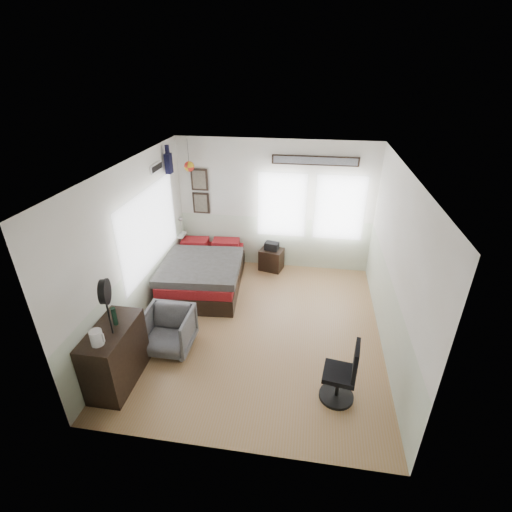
% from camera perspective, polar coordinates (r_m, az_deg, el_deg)
% --- Properties ---
extents(ground_plane, '(4.00, 4.50, 0.01)m').
position_cam_1_polar(ground_plane, '(6.36, 0.34, -11.00)').
color(ground_plane, '#A97846').
extents(room_shell, '(4.02, 4.52, 2.71)m').
position_cam_1_polar(room_shell, '(5.68, -0.11, 3.13)').
color(room_shell, beige).
rests_on(room_shell, ground_plane).
extents(wall_decor, '(3.55, 1.32, 1.44)m').
position_cam_1_polar(wall_decor, '(7.35, -6.02, 12.78)').
color(wall_decor, black).
rests_on(wall_decor, room_shell).
extents(bed, '(1.58, 2.12, 0.64)m').
position_cam_1_polar(bed, '(7.33, -8.07, -2.53)').
color(bed, black).
rests_on(bed, ground_plane).
extents(dresser, '(0.48, 1.00, 0.90)m').
position_cam_1_polar(dresser, '(5.53, -20.79, -14.10)').
color(dresser, black).
rests_on(dresser, ground_plane).
extents(armchair, '(0.71, 0.73, 0.66)m').
position_cam_1_polar(armchair, '(5.93, -13.33, -11.08)').
color(armchair, slate).
rests_on(armchair, ground_plane).
extents(nightstand, '(0.54, 0.47, 0.46)m').
position_cam_1_polar(nightstand, '(7.92, 2.39, -0.51)').
color(nightstand, black).
rests_on(nightstand, ground_plane).
extents(task_chair, '(0.46, 0.46, 0.92)m').
position_cam_1_polar(task_chair, '(5.14, 13.22, -17.72)').
color(task_chair, black).
rests_on(task_chair, ground_plane).
extents(kettle, '(0.18, 0.15, 0.20)m').
position_cam_1_polar(kettle, '(5.00, -23.32, -11.47)').
color(kettle, silver).
rests_on(kettle, dresser).
extents(bottle, '(0.06, 0.06, 0.26)m').
position_cam_1_polar(bottle, '(5.23, -20.96, -8.65)').
color(bottle, black).
rests_on(bottle, dresser).
extents(stand_fan, '(0.17, 0.32, 0.79)m').
position_cam_1_polar(stand_fan, '(4.83, -22.26, -5.25)').
color(stand_fan, black).
rests_on(stand_fan, dresser).
extents(black_bag, '(0.31, 0.24, 0.16)m').
position_cam_1_polar(black_bag, '(7.78, 2.43, 1.53)').
color(black_bag, black).
rests_on(black_bag, nightstand).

